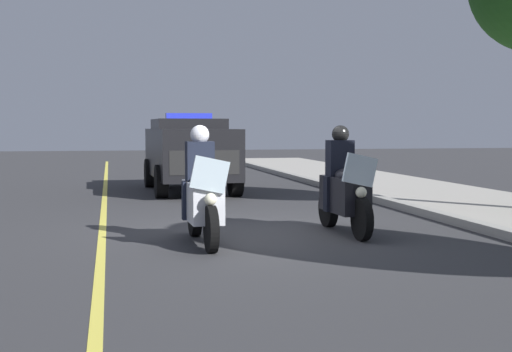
# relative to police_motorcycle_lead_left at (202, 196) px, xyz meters

# --- Properties ---
(ground_plane) EXTENTS (80.00, 80.00, 0.00)m
(ground_plane) POSITION_rel_police_motorcycle_lead_left_xyz_m (-0.80, 1.01, -0.70)
(ground_plane) COLOR #333335
(curb_strip) EXTENTS (48.00, 0.24, 0.15)m
(curb_strip) POSITION_rel_police_motorcycle_lead_left_xyz_m (-0.80, 4.57, -0.62)
(curb_strip) COLOR #9E9B93
(curb_strip) RESTS_ON ground
(lane_stripe_center) EXTENTS (48.00, 0.12, 0.01)m
(lane_stripe_center) POSITION_rel_police_motorcycle_lead_left_xyz_m (-0.80, -1.43, -0.70)
(lane_stripe_center) COLOR #E0D14C
(lane_stripe_center) RESTS_ON ground
(police_motorcycle_lead_left) EXTENTS (2.14, 0.58, 1.72)m
(police_motorcycle_lead_left) POSITION_rel_police_motorcycle_lead_left_xyz_m (0.00, 0.00, 0.00)
(police_motorcycle_lead_left) COLOR black
(police_motorcycle_lead_left) RESTS_ON ground
(police_motorcycle_lead_right) EXTENTS (2.14, 0.58, 1.72)m
(police_motorcycle_lead_right) POSITION_rel_police_motorcycle_lead_left_xyz_m (-0.52, 2.34, 0.00)
(police_motorcycle_lead_right) COLOR black
(police_motorcycle_lead_right) RESTS_ON ground
(police_suv) EXTENTS (4.96, 2.19, 2.05)m
(police_suv) POSITION_rel_police_motorcycle_lead_left_xyz_m (-8.23, 0.75, 0.37)
(police_suv) COLOR black
(police_suv) RESTS_ON ground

